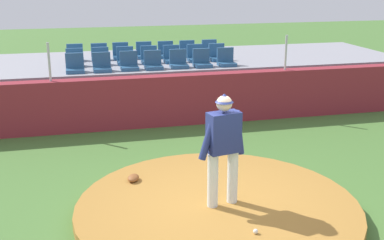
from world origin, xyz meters
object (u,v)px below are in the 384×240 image
at_px(stadium_chair_13, 217,55).
at_px(stadium_chair_18, 166,52).
at_px(pitcher, 223,142).
at_px(fielding_glove, 133,178).
at_px(stadium_chair_6, 226,60).
at_px(stadium_chair_3, 153,63).
at_px(stadium_chair_12, 196,56).
at_px(stadium_chair_9, 125,59).
at_px(stadium_chair_2, 129,64).
at_px(stadium_chair_4, 179,62).
at_px(stadium_chair_5, 202,61).
at_px(stadium_chair_8, 101,60).
at_px(stadium_chair_20, 210,51).
at_px(stadium_chair_0, 75,66).
at_px(stadium_chair_19, 188,52).
at_px(stadium_chair_11, 172,57).
at_px(stadium_chair_15, 99,55).
at_px(stadium_chair_1, 102,65).
at_px(stadium_chair_17, 144,53).
at_px(stadium_chair_7, 75,61).
at_px(stadium_chair_10, 149,58).
at_px(baseball, 256,231).
at_px(stadium_chair_14, 75,56).
at_px(stadium_chair_16, 121,54).

height_order(stadium_chair_13, stadium_chair_18, same).
height_order(pitcher, fielding_glove, pitcher).
bearing_deg(stadium_chair_6, stadium_chair_3, 0.33).
bearing_deg(stadium_chair_3, stadium_chair_12, -147.76).
xyz_separation_m(stadium_chair_9, stadium_chair_13, (2.78, -0.02, 0.00)).
bearing_deg(stadium_chair_2, stadium_chair_3, 176.83).
distance_m(stadium_chair_4, stadium_chair_12, 1.12).
relative_size(stadium_chair_5, stadium_chair_8, 1.00).
height_order(stadium_chair_6, stadium_chair_18, same).
bearing_deg(stadium_chair_20, stadium_chair_0, 22.95).
bearing_deg(pitcher, stadium_chair_19, 68.96).
xyz_separation_m(fielding_glove, stadium_chair_11, (1.92, 5.93, 1.17)).
xyz_separation_m(stadium_chair_15, stadium_chair_19, (2.76, 0.02, 0.00)).
relative_size(stadium_chair_2, stadium_chair_3, 1.00).
relative_size(stadium_chair_1, stadium_chair_5, 1.00).
relative_size(stadium_chair_4, stadium_chair_19, 1.00).
xyz_separation_m(stadium_chair_1, stadium_chair_12, (2.83, 0.91, 0.00)).
xyz_separation_m(fielding_glove, stadium_chair_4, (1.94, 5.09, 1.17)).
xyz_separation_m(stadium_chair_15, stadium_chair_17, (1.39, 0.04, 0.00)).
distance_m(stadium_chair_7, stadium_chair_17, 2.32).
height_order(stadium_chair_13, stadium_chair_20, same).
bearing_deg(stadium_chair_19, stadium_chair_0, 26.92).
bearing_deg(stadium_chair_2, stadium_chair_1, 3.33).
xyz_separation_m(stadium_chair_3, stadium_chair_8, (-1.38, 0.94, 0.00)).
relative_size(stadium_chair_6, stadium_chair_18, 1.00).
height_order(stadium_chair_3, stadium_chair_19, same).
height_order(stadium_chair_3, stadium_chair_4, same).
bearing_deg(stadium_chair_13, stadium_chair_0, 11.75).
bearing_deg(stadium_chair_10, stadium_chair_8, -1.09).
relative_size(stadium_chair_1, stadium_chair_13, 1.00).
distance_m(baseball, stadium_chair_9, 8.40).
distance_m(stadium_chair_5, stadium_chair_11, 1.12).
bearing_deg(stadium_chair_18, stadium_chair_4, 90.86).
height_order(stadium_chair_2, stadium_chair_20, same).
bearing_deg(stadium_chair_14, stadium_chair_7, 88.92).
bearing_deg(stadium_chair_4, stadium_chair_2, 0.10).
bearing_deg(stadium_chair_14, stadium_chair_17, -179.82).
bearing_deg(stadium_chair_13, stadium_chair_2, 17.24).
bearing_deg(stadium_chair_12, stadium_chair_15, -17.49).
bearing_deg(stadium_chair_19, stadium_chair_1, 32.86).
distance_m(stadium_chair_14, stadium_chair_20, 4.22).
xyz_separation_m(fielding_glove, stadium_chair_2, (0.55, 5.09, 1.17)).
bearing_deg(stadium_chair_15, baseball, 100.15).
relative_size(stadium_chair_5, stadium_chair_12, 1.00).
bearing_deg(stadium_chair_5, stadium_chair_13, -128.73).
height_order(stadium_chair_2, stadium_chair_7, same).
xyz_separation_m(stadium_chair_9, stadium_chair_10, (0.70, -0.00, 0.00)).
distance_m(stadium_chair_11, stadium_chair_18, 0.90).
relative_size(stadium_chair_5, stadium_chair_16, 1.00).
bearing_deg(stadium_chair_8, stadium_chair_15, -90.95).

